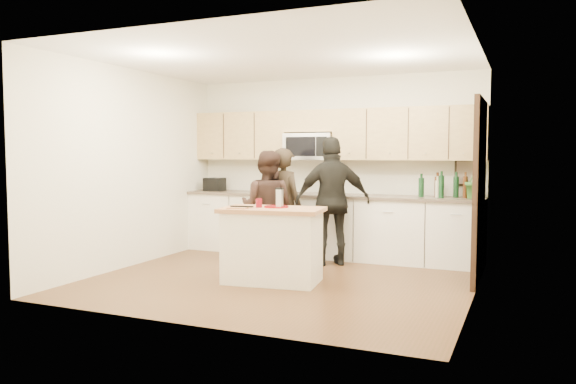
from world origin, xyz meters
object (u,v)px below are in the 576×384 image
at_px(woman_center, 267,207).
at_px(woman_right, 333,201).
at_px(island, 272,245).
at_px(woman_left, 284,205).
at_px(toaster, 215,184).

relative_size(woman_center, woman_right, 0.89).
xyz_separation_m(island, woman_left, (-0.40, 1.29, 0.36)).
xyz_separation_m(island, toaster, (-1.88, 1.83, 0.59)).
bearing_deg(island, toaster, 128.23).
relative_size(woman_left, woman_center, 1.02).
distance_m(island, woman_right, 1.40).
height_order(woman_left, woman_center, woman_left).
bearing_deg(toaster, woman_left, -20.11).
bearing_deg(woman_center, woman_left, -125.45).
xyz_separation_m(woman_center, woman_right, (0.88, 0.27, 0.10)).
bearing_deg(toaster, woman_center, -31.54).
bearing_deg(toaster, island, -44.28).
distance_m(woman_left, woman_center, 0.31).
xyz_separation_m(woman_left, woman_center, (-0.15, -0.27, -0.02)).
height_order(island, woman_right, woman_right).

